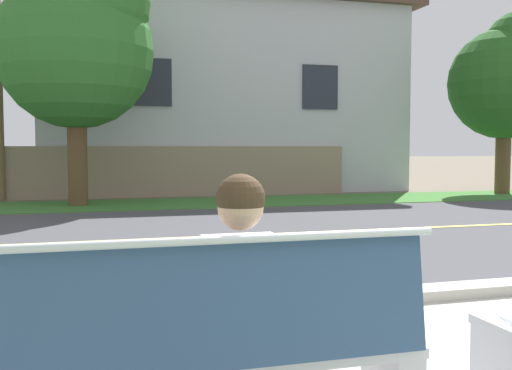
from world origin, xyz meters
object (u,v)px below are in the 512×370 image
Objects in this scene: shade_tree_left at (510,75)px; seated_person_white at (236,295)px; bench_left at (207,355)px; shade_tree_far_left at (80,39)px.

seated_person_white is at bearing -133.00° from shade_tree_left.
shade_tree_left is at bearing 47.00° from seated_person_white.
seated_person_white is 16.57m from shade_tree_left.
shade_tree_far_left is at bearing 93.10° from bench_left.
seated_person_white is 0.23× the size of shade_tree_left.
shade_tree_left is at bearing 1.46° from shade_tree_far_left.
shade_tree_far_left reaches higher than seated_person_white.
shade_tree_far_left is (-0.64, 11.82, 3.39)m from bench_left.
bench_left is at bearing -133.03° from shade_tree_left.
shade_tree_left is (11.14, 11.95, 2.78)m from seated_person_white.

